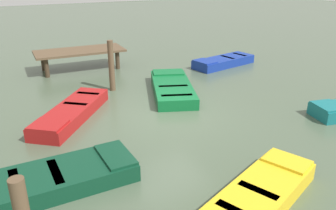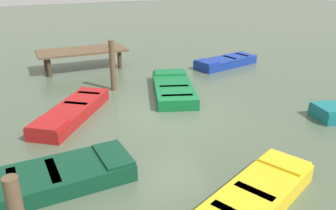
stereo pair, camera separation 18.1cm
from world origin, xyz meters
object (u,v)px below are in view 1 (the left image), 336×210
(rowboat_yellow, at_px, (263,192))
(mooring_piling_center, at_px, (111,66))
(rowboat_red, at_px, (72,112))
(rowboat_dark_green, at_px, (68,175))
(rowboat_green, at_px, (172,88))
(rowboat_blue, at_px, (223,62))
(dock_segment, at_px, (80,53))

(rowboat_yellow, distance_m, mooring_piling_center, 8.24)
(rowboat_yellow, relative_size, rowboat_red, 0.90)
(rowboat_dark_green, distance_m, mooring_piling_center, 6.47)
(rowboat_green, xyz_separation_m, rowboat_red, (-4.03, -0.76, -0.00))
(rowboat_dark_green, distance_m, rowboat_red, 3.73)
(rowboat_yellow, bearing_deg, rowboat_blue, 36.53)
(rowboat_green, distance_m, rowboat_red, 4.10)
(rowboat_yellow, height_order, mooring_piling_center, mooring_piling_center)
(dock_segment, bearing_deg, mooring_piling_center, -82.37)
(rowboat_yellow, height_order, rowboat_red, same)
(dock_segment, relative_size, rowboat_green, 1.03)
(dock_segment, xyz_separation_m, rowboat_yellow, (1.14, -11.73, -0.61))
(rowboat_red, xyz_separation_m, mooring_piling_center, (2.04, 2.11, 0.78))
(rowboat_green, relative_size, rowboat_dark_green, 1.29)
(rowboat_yellow, xyz_separation_m, rowboat_dark_green, (-3.56, 2.42, 0.00))
(rowboat_dark_green, bearing_deg, dock_segment, 73.11)
(rowboat_red, height_order, mooring_piling_center, mooring_piling_center)
(rowboat_red, bearing_deg, dock_segment, -158.33)
(dock_segment, height_order, rowboat_red, dock_segment)
(rowboat_yellow, xyz_separation_m, rowboat_blue, (5.38, 9.30, -0.00))
(rowboat_red, xyz_separation_m, rowboat_blue, (8.12, 3.24, 0.00))
(dock_segment, xyz_separation_m, rowboat_green, (2.43, -4.90, -0.61))
(dock_segment, xyz_separation_m, rowboat_dark_green, (-2.42, -9.31, -0.61))
(dock_segment, bearing_deg, rowboat_dark_green, -104.08)
(rowboat_yellow, bearing_deg, rowboat_green, 55.83)
(rowboat_green, relative_size, mooring_piling_center, 1.99)
(dock_segment, relative_size, mooring_piling_center, 2.05)
(rowboat_dark_green, xyz_separation_m, rowboat_red, (0.82, 3.64, -0.00))
(rowboat_blue, xyz_separation_m, mooring_piling_center, (-6.07, -1.13, 0.78))
(rowboat_blue, relative_size, mooring_piling_center, 1.76)
(dock_segment, relative_size, rowboat_dark_green, 1.33)
(rowboat_green, height_order, mooring_piling_center, mooring_piling_center)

